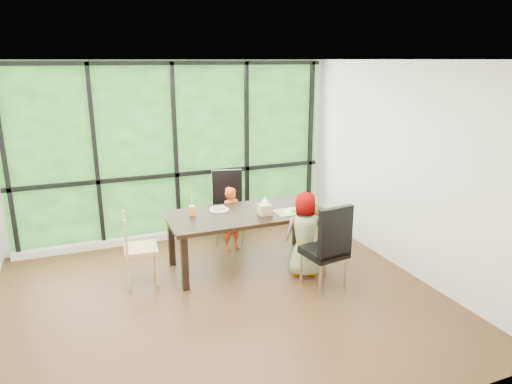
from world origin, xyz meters
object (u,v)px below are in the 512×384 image
Objects in this scene: chair_interior_leather at (324,246)px; plate_near at (293,212)px; orange_cup at (192,210)px; green_cup at (315,207)px; white_mug at (310,201)px; dining_table at (246,239)px; child_older at (306,234)px; chair_window_leather at (228,207)px; plate_far at (219,210)px; child_toddler at (232,219)px; chair_end_beech at (141,248)px; tissue_box at (265,209)px.

chair_interior_leather reaches higher than plate_near.
chair_interior_leather is 1.76m from orange_cup.
green_cup is 0.33m from white_mug.
orange_cup is 1.66m from white_mug.
dining_table is 17.49× the size of green_cup.
child_older is (0.61, -0.54, 0.18)m from dining_table.
plate_near is (-0.07, 0.72, 0.22)m from chair_interior_leather.
chair_interior_leather is (0.60, -1.85, 0.00)m from chair_window_leather.
chair_window_leather is 0.80m from plate_far.
plate_far is (-0.30, -0.35, 0.29)m from child_toddler.
orange_cup is (-1.34, 1.11, 0.27)m from chair_interior_leather.
child_toddler is (-0.00, 0.58, 0.10)m from dining_table.
chair_end_beech reaches higher than plate_near.
chair_window_leather is 1.30m from white_mug.
green_cup is at bearing -41.98° from chair_window_leather.
child_older reaches higher than green_cup.
child_toddler is 0.87m from orange_cup.
orange_cup is (-0.38, -0.06, 0.05)m from plate_far.
white_mug is (1.27, -0.20, 0.03)m from plate_far.
white_mug is (0.36, 0.57, 0.24)m from child_older.
plate_near reaches higher than dining_table.
plate_far is at bearing -74.85° from chair_end_beech.
chair_window_leather is at bearing -53.75° from chair_end_beech.
plate_near is (0.58, -0.22, 0.38)m from dining_table.
chair_end_beech is at bearing 178.85° from dining_table.
child_toddler is (-0.65, 1.52, -0.07)m from chair_interior_leather.
chair_window_leather is at bearing 135.96° from white_mug.
chair_window_leather is 5.16× the size of plate_near.
chair_end_beech is at bearing -169.56° from plate_far.
plate_far is 1.26× the size of plate_near.
orange_cup is at bearing -47.58° from chair_interior_leather.
child_toddler is at bearing -42.60° from child_older.
orange_cup is at bearing -168.62° from child_toddler.
chair_interior_leather is at bearing -60.11° from tissue_box.
dining_table is 25.30× the size of white_mug.
orange_cup is 1.62m from green_cup.
chair_interior_leather is at bearing 114.00° from child_older.
plate_near is (0.88, -0.45, -0.00)m from plate_far.
chair_window_leather is 1.70m from chair_end_beech.
chair_window_leather reaches higher than white_mug.
plate_far is 0.64m from tissue_box.
chair_window_leather is at bearing 97.81° from tissue_box.
child_toddler reaches higher than chair_end_beech.
child_older reaches higher than child_toddler.
tissue_box reaches higher than green_cup.
green_cup reaches higher than plate_far.
dining_table is at bearing 161.60° from green_cup.
white_mug reaches higher than plate_far.
plate_near is (-0.04, 0.32, 0.20)m from child_older.
chair_interior_leather reaches higher than plate_far.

